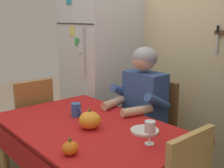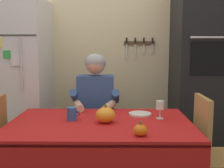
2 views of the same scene
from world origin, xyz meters
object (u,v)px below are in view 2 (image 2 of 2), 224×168
(pumpkin_large, at_px, (140,130))
(serving_tray, at_px, (140,114))
(refrigerator, at_px, (16,85))
(seated_person, at_px, (95,106))
(wall_oven, at_px, (202,71))
(dining_table, at_px, (100,133))
(coffee_mug, at_px, (72,114))
(chair_behind_person, at_px, (97,123))
(chair_right_side, at_px, (214,149))
(pumpkin_medium, at_px, (106,115))
(wine_glass, at_px, (160,106))

(pumpkin_large, height_order, serving_tray, pumpkin_large)
(refrigerator, bearing_deg, seated_person, -17.78)
(refrigerator, bearing_deg, wall_oven, 1.13)
(dining_table, relative_size, pumpkin_large, 14.30)
(coffee_mug, xyz_separation_m, pumpkin_large, (0.50, -0.38, -0.01))
(chair_behind_person, distance_m, serving_tray, 0.73)
(chair_behind_person, bearing_deg, chair_right_side, -36.70)
(seated_person, relative_size, pumpkin_large, 12.72)
(wall_oven, height_order, pumpkin_large, wall_oven)
(chair_behind_person, bearing_deg, dining_table, -84.33)
(coffee_mug, xyz_separation_m, pumpkin_medium, (0.27, -0.07, 0.01))
(wall_oven, bearing_deg, dining_table, -138.69)
(wall_oven, height_order, seated_person, wall_oven)
(seated_person, height_order, chair_right_side, seated_person)
(chair_right_side, relative_size, coffee_mug, 8.97)
(dining_table, relative_size, wine_glass, 9.63)
(wine_glass, bearing_deg, dining_table, -165.76)
(chair_right_side, bearing_deg, coffee_mug, 179.79)
(chair_right_side, bearing_deg, dining_table, -176.03)
(coffee_mug, bearing_deg, chair_behind_person, 78.59)
(coffee_mug, distance_m, serving_tray, 0.58)
(dining_table, bearing_deg, pumpkin_large, -48.05)
(seated_person, distance_m, pumpkin_medium, 0.62)
(wine_glass, bearing_deg, wall_oven, 54.40)
(wall_oven, height_order, dining_table, wall_oven)
(wall_oven, distance_m, chair_behind_person, 1.26)
(seated_person, relative_size, wine_glass, 8.57)
(wall_oven, distance_m, pumpkin_medium, 1.39)
(seated_person, xyz_separation_m, serving_tray, (0.41, -0.37, 0.01))
(dining_table, height_order, pumpkin_medium, pumpkin_medium)
(pumpkin_medium, distance_m, serving_tray, 0.38)
(seated_person, xyz_separation_m, chair_right_side, (0.98, -0.54, -0.23))
(serving_tray, bearing_deg, pumpkin_large, -95.09)
(pumpkin_large, xyz_separation_m, pumpkin_medium, (-0.24, 0.31, 0.02))
(dining_table, relative_size, seated_person, 1.12)
(dining_table, height_order, chair_right_side, chair_right_side)
(pumpkin_medium, xyz_separation_m, serving_tray, (0.29, 0.24, -0.05))
(chair_behind_person, relative_size, pumpkin_large, 9.50)
(dining_table, xyz_separation_m, wine_glass, (0.48, 0.12, 0.19))
(chair_right_side, height_order, serving_tray, chair_right_side)
(pumpkin_large, bearing_deg, pumpkin_medium, 127.49)
(dining_table, relative_size, chair_right_side, 1.51)
(pumpkin_medium, bearing_deg, wine_glass, 15.68)
(seated_person, bearing_deg, refrigerator, 162.22)
(pumpkin_large, distance_m, pumpkin_medium, 0.39)
(wall_oven, bearing_deg, pumpkin_large, -122.04)
(wall_oven, relative_size, dining_table, 1.50)
(refrigerator, height_order, pumpkin_large, refrigerator)
(wall_oven, height_order, coffee_mug, wall_oven)
(coffee_mug, relative_size, wine_glass, 0.71)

